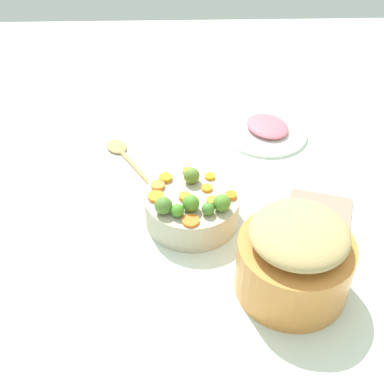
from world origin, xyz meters
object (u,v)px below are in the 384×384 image
serving_bowl_carrots (192,207)px  ham_plate (266,133)px  wooden_spoon (122,152)px  metal_pot (293,266)px

serving_bowl_carrots → ham_plate: serving_bowl_carrots is taller
wooden_spoon → ham_plate: (-0.08, 0.41, 0.00)m
serving_bowl_carrots → ham_plate: 0.42m
metal_pot → wooden_spoon: bearing=-141.0°
metal_pot → wooden_spoon: (-0.48, -0.39, -0.06)m
wooden_spoon → ham_plate: same height
serving_bowl_carrots → ham_plate: size_ratio=0.94×
wooden_spoon → ham_plate: 0.42m
serving_bowl_carrots → wooden_spoon: bearing=-145.0°
ham_plate → metal_pot: bearing=-2.7°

